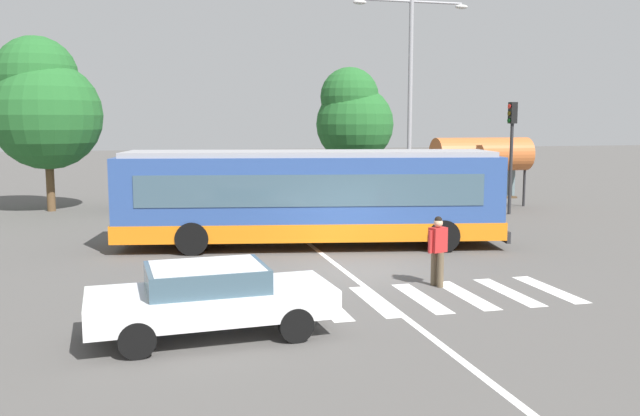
# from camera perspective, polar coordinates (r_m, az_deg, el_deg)

# --- Properties ---
(ground_plane) EXTENTS (160.00, 160.00, 0.00)m
(ground_plane) POSITION_cam_1_polar(r_m,az_deg,el_deg) (18.05, 3.01, -5.37)
(ground_plane) COLOR #514F4C
(city_transit_bus) EXTENTS (12.42, 4.78, 3.06)m
(city_transit_bus) POSITION_cam_1_polar(r_m,az_deg,el_deg) (21.25, -0.87, 0.92)
(city_transit_bus) COLOR black
(city_transit_bus) RESTS_ON ground_plane
(pedestrian_crossing_street) EXTENTS (0.56, 0.37, 1.72)m
(pedestrian_crossing_street) POSITION_cam_1_polar(r_m,az_deg,el_deg) (16.43, 10.00, -3.30)
(pedestrian_crossing_street) COLOR brown
(pedestrian_crossing_street) RESTS_ON ground_plane
(foreground_sedan) EXTENTS (4.61, 2.10, 1.35)m
(foreground_sedan) POSITION_cam_1_polar(r_m,az_deg,el_deg) (12.69, -9.34, -7.39)
(foreground_sedan) COLOR black
(foreground_sedan) RESTS_ON ground_plane
(parked_car_blue) EXTENTS (2.20, 4.64, 1.35)m
(parked_car_blue) POSITION_cam_1_polar(r_m,az_deg,el_deg) (31.83, -14.42, 1.35)
(parked_car_blue) COLOR black
(parked_car_blue) RESTS_ON ground_plane
(parked_car_red) EXTENTS (2.05, 4.59, 1.35)m
(parked_car_red) POSITION_cam_1_polar(r_m,az_deg,el_deg) (31.62, -9.67, 1.44)
(parked_car_red) COLOR black
(parked_car_red) RESTS_ON ground_plane
(parked_car_silver) EXTENTS (1.89, 4.51, 1.35)m
(parked_car_silver) POSITION_cam_1_polar(r_m,az_deg,el_deg) (32.07, -4.50, 1.61)
(parked_car_silver) COLOR black
(parked_car_silver) RESTS_ON ground_plane
(parked_car_black) EXTENTS (2.08, 4.60, 1.35)m
(parked_car_black) POSITION_cam_1_polar(r_m,az_deg,el_deg) (32.23, 0.23, 1.66)
(parked_car_black) COLOR black
(parked_car_black) RESTS_ON ground_plane
(parked_car_charcoal) EXTENTS (2.18, 4.63, 1.35)m
(parked_car_charcoal) POSITION_cam_1_polar(r_m,az_deg,el_deg) (33.52, 4.35, 1.86)
(parked_car_charcoal) COLOR black
(parked_car_charcoal) RESTS_ON ground_plane
(parked_car_white) EXTENTS (2.25, 4.65, 1.35)m
(parked_car_white) POSITION_cam_1_polar(r_m,az_deg,el_deg) (34.59, 8.73, 1.96)
(parked_car_white) COLOR black
(parked_car_white) RESTS_ON ground_plane
(traffic_light_far_corner) EXTENTS (0.33, 0.32, 4.80)m
(traffic_light_far_corner) POSITION_cam_1_polar(r_m,az_deg,el_deg) (29.81, 16.01, 5.62)
(traffic_light_far_corner) COLOR #28282B
(traffic_light_far_corner) RESTS_ON ground_plane
(bus_stop_shelter) EXTENTS (4.64, 1.54, 3.25)m
(bus_stop_shelter) POSITION_cam_1_polar(r_m,az_deg,el_deg) (31.78, 13.59, 4.36)
(bus_stop_shelter) COLOR #28282B
(bus_stop_shelter) RESTS_ON ground_plane
(twin_arm_street_lamp) EXTENTS (5.33, 0.32, 9.31)m
(twin_arm_street_lamp) POSITION_cam_1_polar(r_m,az_deg,el_deg) (30.30, 7.70, 10.69)
(twin_arm_street_lamp) COLOR #939399
(twin_arm_street_lamp) RESTS_ON ground_plane
(background_tree_left) EXTENTS (4.77, 4.77, 7.71)m
(background_tree_left) POSITION_cam_1_polar(r_m,az_deg,el_deg) (32.10, -22.48, 8.18)
(background_tree_left) COLOR brown
(background_tree_left) RESTS_ON ground_plane
(background_tree_right) EXTENTS (4.36, 4.36, 6.99)m
(background_tree_right) POSITION_cam_1_polar(r_m,az_deg,el_deg) (37.98, 2.86, 7.82)
(background_tree_right) COLOR brown
(background_tree_right) RESTS_ON ground_plane
(crosswalk_painted_stripes) EXTENTS (7.02, 2.66, 0.01)m
(crosswalk_painted_stripes) POSITION_cam_1_polar(r_m,az_deg,el_deg) (15.48, 8.61, -7.59)
(crosswalk_painted_stripes) COLOR silver
(crosswalk_painted_stripes) RESTS_ON ground_plane
(lane_center_line) EXTENTS (0.16, 24.00, 0.01)m
(lane_center_line) POSITION_cam_1_polar(r_m,az_deg,el_deg) (19.85, 0.51, -4.18)
(lane_center_line) COLOR silver
(lane_center_line) RESTS_ON ground_plane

